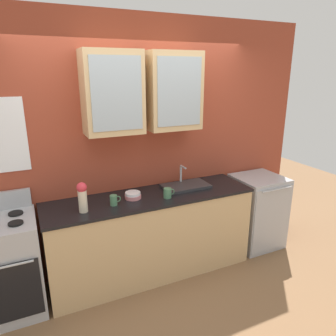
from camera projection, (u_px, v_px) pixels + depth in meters
name	position (u px, v px, depth m)	size (l,w,h in m)	color
ground_plane	(152.00, 271.00, 3.62)	(10.00, 10.00, 0.00)	brown
back_wall_unit	(139.00, 137.00, 3.44)	(4.19, 0.42, 2.77)	#993D28
counter	(152.00, 235.00, 3.48)	(2.24, 0.61, 0.93)	tan
stove_range	(7.00, 267.00, 2.90)	(0.59, 0.63, 1.11)	#ADAFB5
sink_faucet	(185.00, 185.00, 3.59)	(0.53, 0.30, 0.23)	#2D2D30
bowl_stack	(133.00, 195.00, 3.27)	(0.17, 0.17, 0.07)	#D87F84
vase	(82.00, 196.00, 2.92)	(0.09, 0.09, 0.29)	beige
cup_near_sink	(168.00, 193.00, 3.28)	(0.12, 0.08, 0.10)	#4C7F59
cup_near_bowls	(114.00, 200.00, 3.10)	(0.11, 0.07, 0.10)	#4C7F59
dishwasher	(257.00, 211.00, 4.07)	(0.59, 0.60, 0.93)	#ADAFB5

